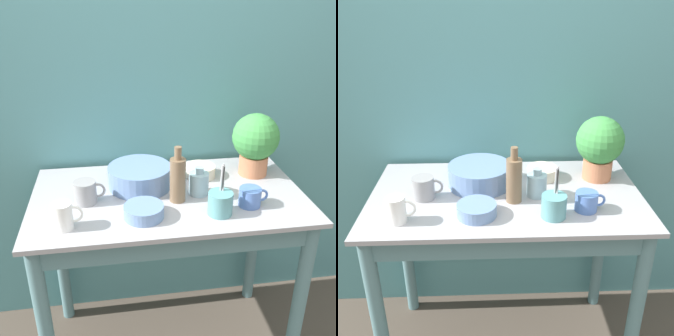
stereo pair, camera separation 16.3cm
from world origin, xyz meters
The scene contains 12 objects.
wall_back centered at (0.00, 0.71, 1.20)m, with size 6.00×0.05×2.40m.
counter_table centered at (0.00, 0.30, 0.69)m, with size 1.15×0.66×0.89m.
potted_plant centered at (0.42, 0.46, 1.06)m, with size 0.21×0.21×0.29m.
bowl_wash_large centered at (-0.11, 0.41, 0.94)m, with size 0.28×0.28×0.10m.
bottle_tall centered at (0.03, 0.26, 0.99)m, with size 0.07×0.07×0.24m.
bottle_short centered at (0.13, 0.31, 0.94)m, with size 0.08×0.08×0.12m.
mug_grey centered at (-0.34, 0.30, 0.94)m, with size 0.13×0.09×0.10m.
mug_blue centered at (0.31, 0.18, 0.93)m, with size 0.12×0.09×0.08m.
mug_white centered at (-0.41, 0.12, 0.94)m, with size 0.11×0.07×0.10m.
bowl_small_cream centered at (0.17, 0.47, 0.92)m, with size 0.14×0.14×0.05m.
bowl_small_blue centered at (-0.12, 0.15, 0.92)m, with size 0.15×0.15×0.05m.
utensil_cup centered at (0.18, 0.14, 0.94)m, with size 0.10×0.10×0.20m.
Camera 1 is at (-0.22, -1.14, 1.70)m, focal length 42.00 mm.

